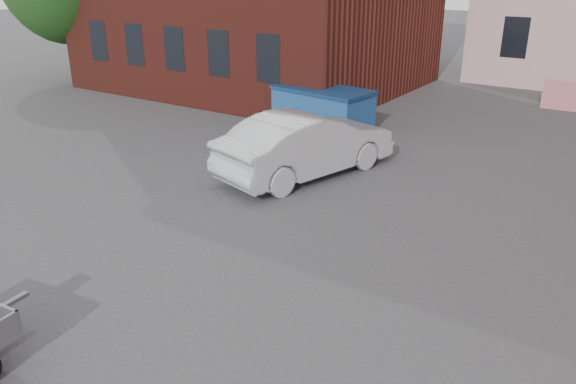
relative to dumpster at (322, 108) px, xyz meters
The scene contains 3 objects.
ground 8.86m from the dumpster, 69.05° to the right, with size 120.00×120.00×0.00m, color #38383A.
dumpster is the anchor object (origin of this frame).
silver_car 4.14m from the dumpster, 64.59° to the right, with size 1.60×4.58×1.51m, color #B8BBC0.
Camera 1 is at (5.32, -6.28, 4.66)m, focal length 35.00 mm.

